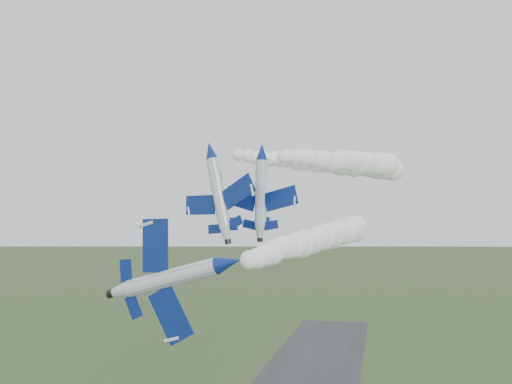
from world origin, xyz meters
TOP-DOWN VIEW (x-y plane):
  - jet_lead at (4.34, -8.76)m, footprint 4.58×13.34m
  - smoke_trail_jet_lead at (8.65, 26.79)m, footprint 11.34×64.58m
  - jet_pair_left at (-5.90, 19.13)m, footprint 11.73×13.87m
  - smoke_trail_jet_pair_left at (8.61, 56.69)m, footprint 32.40×68.80m
  - jet_pair_right at (1.25, 19.83)m, footprint 11.37×13.15m
  - smoke_trail_jet_pair_right at (10.94, 47.69)m, footprint 20.96×50.72m

SIDE VIEW (x-z plane):
  - jet_lead at x=4.34m, z-range 26.88..37.54m
  - smoke_trail_jet_lead at x=8.65m, z-range 31.31..35.98m
  - jet_pair_right at x=1.25m, z-range 43.87..47.20m
  - jet_pair_left at x=-5.90m, z-range 43.62..47.94m
  - smoke_trail_jet_pair_right at x=10.94m, z-range 44.61..49.46m
  - smoke_trail_jet_pair_left at x=8.61m, z-range 45.03..49.87m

